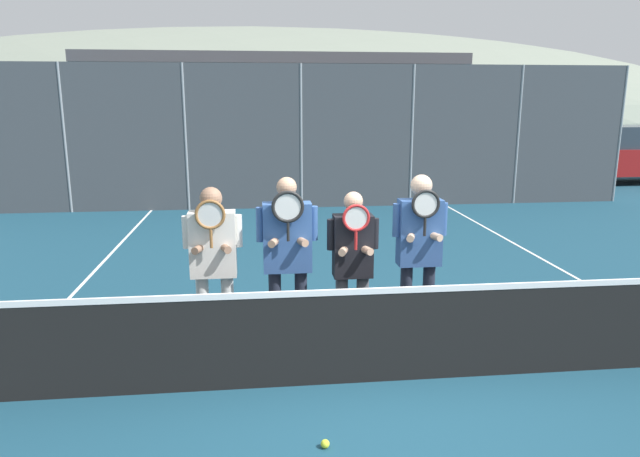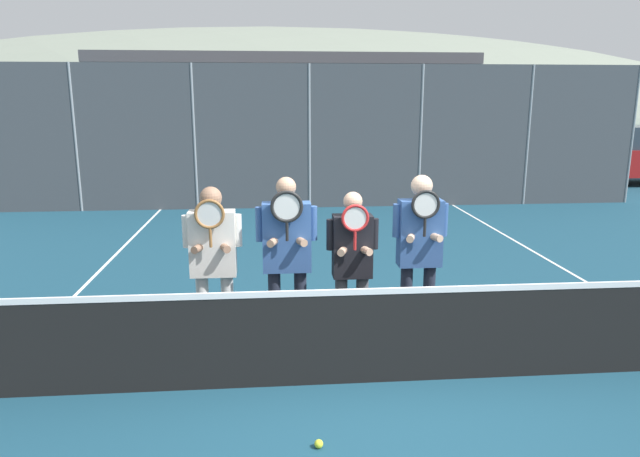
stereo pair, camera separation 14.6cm
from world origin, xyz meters
The scene contains 15 objects.
ground_plane centered at (0.00, 0.00, 0.00)m, with size 120.00×120.00×0.00m, color navy.
hill_distant centered at (0.00, 50.99, 0.00)m, with size 90.27×50.15×17.55m.
clubhouse_building centered at (-0.36, 17.02, 2.10)m, with size 13.07×5.50×4.15m.
fence_back centered at (0.00, 9.05, 1.73)m, with size 16.59×0.06×3.46m.
tennis_net centered at (0.00, 0.00, 0.48)m, with size 9.84×0.09×1.04m.
court_line_left_sideline centered at (-3.65, 3.00, 0.00)m, with size 0.05×16.00×0.01m, color white.
court_line_right_sideline centered at (3.65, 3.00, 0.00)m, with size 0.05×16.00×0.01m, color white.
player_leftmost centered at (-1.55, 0.81, 1.06)m, with size 0.60×0.34×1.77m.
player_center_left centered at (-0.80, 0.75, 1.11)m, with size 0.63×0.34×1.87m.
player_center_right centered at (-0.12, 0.73, 1.00)m, with size 0.54×0.34×1.71m.
player_rightmost centered at (0.61, 0.83, 1.11)m, with size 0.59×0.34×1.86m.
car_far_left centered at (-3.92, 12.52, 0.89)m, with size 4.55×1.93×1.74m.
car_left_of_center centered at (0.90, 12.53, 0.95)m, with size 4.10×1.93×1.89m.
car_center centered at (5.77, 12.14, 0.91)m, with size 4.67×2.04×1.78m.
tennis_ball_on_court centered at (-0.61, -1.00, 0.03)m, with size 0.07×0.07×0.07m.
Camera 2 is at (-0.94, -4.90, 2.62)m, focal length 32.00 mm.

